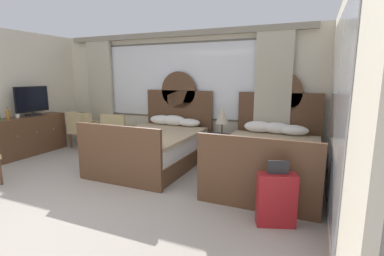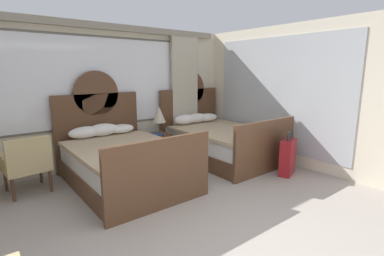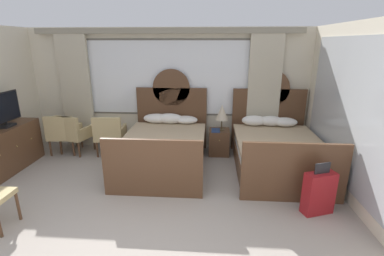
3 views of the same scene
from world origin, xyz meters
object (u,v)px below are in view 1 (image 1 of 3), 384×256
bottle_liquor_amber (8,115)px  suitcase_on_floor (276,199)px  bed_near_mirror (269,158)px  dresser_minibar (30,135)px  armchair_by_window_left (118,131)px  armchair_by_window_centre (91,128)px  tv_flatscreen (32,101)px  cup_on_dresser (17,116)px  armchair_by_window_right (83,127)px  book_on_nightstand (215,134)px  nightstand_between_beds (219,148)px  table_lamp_on_nightstand (222,116)px  bed_near_window (156,145)px

bottle_liquor_amber → suitcase_on_floor: 5.51m
bed_near_mirror → dresser_minibar: bearing=-174.9°
bed_near_mirror → armchair_by_window_left: (-3.47, 0.50, 0.10)m
armchair_by_window_centre → tv_flatscreen: bearing=-135.3°
cup_on_dresser → tv_flatscreen: bearing=87.9°
dresser_minibar → tv_flatscreen: size_ratio=1.99×
bed_near_mirror → armchair_by_window_right: (-4.52, 0.50, 0.10)m
suitcase_on_floor → book_on_nightstand: bearing=125.6°
bottle_liquor_amber → suitcase_on_floor: bearing=-5.8°
tv_flatscreen → nightstand_between_beds: bearing=14.2°
nightstand_between_beds → armchair_by_window_right: 3.45m
armchair_by_window_centre → armchair_by_window_right: size_ratio=1.00×
table_lamp_on_nightstand → book_on_nightstand: table_lamp_on_nightstand is taller
bed_near_mirror → bottle_liquor_amber: 5.25m
nightstand_between_beds → armchair_by_window_centre: (-3.20, -0.19, 0.21)m
bed_near_window → cup_on_dresser: size_ratio=20.82×
bed_near_window → bottle_liquor_amber: bed_near_window is taller
armchair_by_window_left → armchair_by_window_right: bearing=180.0°
book_on_nightstand → dresser_minibar: dresser_minibar is taller
bottle_liquor_amber → dresser_minibar: bearing=90.6°
dresser_minibar → armchair_by_window_left: 1.94m
bed_near_window → dresser_minibar: 3.01m
bed_near_window → bottle_liquor_amber: size_ratio=9.62×
table_lamp_on_nightstand → armchair_by_window_left: size_ratio=0.64×
cup_on_dresser → table_lamp_on_nightstand: bearing=18.7°
table_lamp_on_nightstand → book_on_nightstand: 0.41m
book_on_nightstand → table_lamp_on_nightstand: bearing=34.5°
dresser_minibar → armchair_by_window_centre: size_ratio=1.80×
cup_on_dresser → armchair_by_window_left: cup_on_dresser is taller
book_on_nightstand → tv_flatscreen: 4.11m
cup_on_dresser → suitcase_on_floor: cup_on_dresser is taller
bed_near_mirror → table_lamp_on_nightstand: (-1.04, 0.69, 0.56)m
armchair_by_window_left → armchair_by_window_centre: bearing=179.8°
cup_on_dresser → armchair_by_window_left: bearing=35.6°
bed_near_window → tv_flatscreen: size_ratio=2.84×
book_on_nightstand → bed_near_window: bearing=-149.1°
armchair_by_window_centre → nightstand_between_beds: bearing=3.4°
nightstand_between_beds → suitcase_on_floor: suitcase_on_floor is taller
nightstand_between_beds → book_on_nightstand: size_ratio=2.15×
nightstand_between_beds → armchair_by_window_left: (-2.39, -0.19, 0.21)m
bed_near_window → tv_flatscreen: bearing=-173.6°
cup_on_dresser → bed_near_mirror: bearing=7.7°
table_lamp_on_nightstand → armchair_by_window_right: table_lamp_on_nightstand is taller
book_on_nightstand → armchair_by_window_centre: size_ratio=0.29×
book_on_nightstand → tv_flatscreen: (-3.96, -0.93, 0.61)m
tv_flatscreen → bottle_liquor_amber: 0.61m
nightstand_between_beds → bottle_liquor_amber: (-4.06, -1.58, 0.67)m
dresser_minibar → armchair_by_window_centre: armchair_by_window_centre is taller
bed_near_window → armchair_by_window_left: (-1.30, 0.50, 0.11)m
table_lamp_on_nightstand → armchair_by_window_left: bearing=-175.6°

